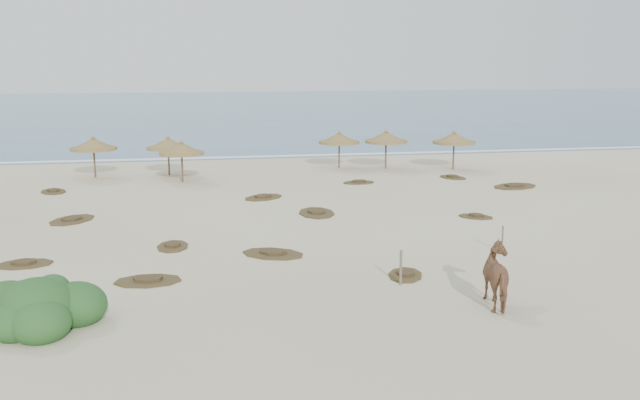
{
  "coord_description": "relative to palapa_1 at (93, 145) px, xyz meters",
  "views": [
    {
      "loc": [
        -3.61,
        -24.22,
        6.91
      ],
      "look_at": [
        1.8,
        5.0,
        0.96
      ],
      "focal_mm": 40.0,
      "sensor_mm": 36.0,
      "label": 1
    }
  ],
  "objects": [
    {
      "name": "palapa_5",
      "position": [
        17.71,
        0.24,
        0.02
      ],
      "size": [
        3.3,
        3.3,
        2.53
      ],
      "rotation": [
        0.0,
        0.0,
        0.26
      ],
      "color": "brown",
      "rests_on": "ground"
    },
    {
      "name": "scrub_5",
      "position": [
        22.86,
        -7.39,
        -1.89
      ],
      "size": [
        3.23,
        2.75,
        0.16
      ],
      "rotation": [
        0.0,
        0.0,
        0.42
      ],
      "color": "#4F4222",
      "rests_on": "ground"
    },
    {
      "name": "palapa_6",
      "position": [
        21.81,
        -0.84,
        -0.0
      ],
      "size": [
        3.54,
        3.54,
        2.5
      ],
      "rotation": [
        0.0,
        0.0,
        0.43
      ],
      "color": "brown",
      "rests_on": "ground"
    },
    {
      "name": "fence_post_far",
      "position": [
        16.47,
        -19.72,
        -1.45
      ],
      "size": [
        0.09,
        0.09,
        0.98
      ],
      "primitive_type": "cylinder",
      "rotation": [
        0.0,
        0.0,
        0.42
      ],
      "color": "#695F4F",
      "rests_on": "ground"
    },
    {
      "name": "scrub_11",
      "position": [
        4.06,
        -20.94,
        -1.89
      ],
      "size": [
        2.13,
        1.4,
        0.16
      ],
      "rotation": [
        0.0,
        0.0,
        3.13
      ],
      "color": "#4F4222",
      "rests_on": "ground"
    },
    {
      "name": "scrub_10",
      "position": [
        20.61,
        -3.97,
        -1.89
      ],
      "size": [
        1.81,
        2.17,
        0.16
      ],
      "rotation": [
        0.0,
        0.0,
        1.96
      ],
      "color": "#4F4222",
      "rests_on": "ground"
    },
    {
      "name": "bush",
      "position": [
        1.47,
        -24.35,
        -1.44
      ],
      "size": [
        3.41,
        3.0,
        1.53
      ],
      "rotation": [
        0.0,
        0.0,
        -0.37
      ],
      "color": "#2A5C27",
      "rests_on": "ground"
    },
    {
      "name": "ground",
      "position": [
        9.08,
        -18.77,
        -1.94
      ],
      "size": [
        160.0,
        160.0,
        0.0
      ],
      "primitive_type": "plane",
      "color": "beige",
      "rests_on": "ground"
    },
    {
      "name": "scrub_1",
      "position": [
        0.39,
        -11.56,
        -1.89
      ],
      "size": [
        2.5,
        2.78,
        0.16
      ],
      "rotation": [
        0.0,
        0.0,
        1.03
      ],
      "color": "#4F4222",
      "rests_on": "ground"
    },
    {
      "name": "palapa_3",
      "position": [
        5.05,
        -2.43,
        -0.08
      ],
      "size": [
        2.6,
        2.6,
        2.4
      ],
      "rotation": [
        0.0,
        0.0,
        0.02
      ],
      "color": "brown",
      "rests_on": "ground"
    },
    {
      "name": "scrub_2",
      "position": [
        4.75,
        -16.84,
        -1.89
      ],
      "size": [
        1.29,
        1.86,
        0.16
      ],
      "rotation": [
        0.0,
        0.0,
        1.49
      ],
      "color": "#4F4222",
      "rests_on": "ground"
    },
    {
      "name": "foam_line",
      "position": [
        9.08,
        7.23,
        -1.94
      ],
      "size": [
        70.0,
        0.6,
        0.01
      ],
      "primitive_type": "cube",
      "color": "white",
      "rests_on": "ground"
    },
    {
      "name": "horse",
      "position": [
        13.99,
        -25.03,
        -1.08
      ],
      "size": [
        1.17,
        2.14,
        1.72
      ],
      "primitive_type": "imported",
      "rotation": [
        0.0,
        0.0,
        3.02
      ],
      "color": "brown",
      "rests_on": "ground"
    },
    {
      "name": "fence_post_near",
      "position": [
        11.76,
        -22.7,
        -1.39
      ],
      "size": [
        0.1,
        0.1,
        1.11
      ],
      "primitive_type": "cylinder",
      "rotation": [
        0.0,
        0.0,
        0.15
      ],
      "color": "#695F4F",
      "rests_on": "ground"
    },
    {
      "name": "scrub_3",
      "position": [
        11.04,
        -12.09,
        -1.89
      ],
      "size": [
        1.67,
        2.5,
        0.16
      ],
      "rotation": [
        0.0,
        0.0,
        1.54
      ],
      "color": "#4F4222",
      "rests_on": "ground"
    },
    {
      "name": "palapa_1",
      "position": [
        0.0,
        0.0,
        0.0
      ],
      "size": [
        3.29,
        3.29,
        2.5
      ],
      "rotation": [
        0.0,
        0.0,
        0.27
      ],
      "color": "brown",
      "rests_on": "ground"
    },
    {
      "name": "palapa_2",
      "position": [
        4.25,
        0.14,
        -0.08
      ],
      "size": [
        3.24,
        3.24,
        2.4
      ],
      "rotation": [
        0.0,
        0.0,
        -0.32
      ],
      "color": "brown",
      "rests_on": "ground"
    },
    {
      "name": "scrub_7",
      "position": [
        14.79,
        -4.63,
        -1.89
      ],
      "size": [
        1.97,
        1.4,
        0.16
      ],
      "rotation": [
        0.0,
        0.0,
        0.12
      ],
      "color": "#4F4222",
      "rests_on": "ground"
    },
    {
      "name": "scrub_4",
      "position": [
        17.81,
        -14.13,
        -1.89
      ],
      "size": [
        1.84,
        1.76,
        0.16
      ],
      "rotation": [
        0.0,
        0.0,
        2.46
      ],
      "color": "#4F4222",
      "rests_on": "ground"
    },
    {
      "name": "scrub_6",
      "position": [
        -1.6,
        -4.42,
        -1.89
      ],
      "size": [
        1.74,
        2.19,
        0.16
      ],
      "rotation": [
        0.0,
        0.0,
        1.86
      ],
      "color": "#4F4222",
      "rests_on": "ground"
    },
    {
      "name": "scrub_13",
      "position": [
        9.05,
        -8.01,
        -1.89
      ],
      "size": [
        2.62,
        2.49,
        0.16
      ],
      "rotation": [
        0.0,
        0.0,
        0.67
      ],
      "color": "#4F4222",
      "rests_on": "ground"
    },
    {
      "name": "scrub_0",
      "position": [
        -0.18,
        -18.27,
        -1.89
      ],
      "size": [
        2.0,
        1.4,
        0.16
      ],
      "rotation": [
        0.0,
        0.0,
        0.09
      ],
      "color": "#4F4222",
      "rests_on": "ground"
    },
    {
      "name": "ocean",
      "position": [
        9.08,
        56.23,
        -1.94
      ],
      "size": [
        200.0,
        100.0,
        0.01
      ],
      "primitive_type": "cube",
      "color": "#2D5B88",
      "rests_on": "ground"
    },
    {
      "name": "palapa_4",
      "position": [
        14.85,
        0.99,
        -0.07
      ],
      "size": [
        3.37,
        3.37,
        2.42
      ],
      "rotation": [
        0.0,
        0.0,
        -0.39
      ],
      "color": "brown",
      "rests_on": "ground"
    },
    {
      "name": "scrub_9",
      "position": [
        8.29,
        -18.52,
        -1.89
      ],
      "size": [
        2.73,
        2.44,
        0.16
      ],
      "rotation": [
        0.0,
        0.0,
        2.61
      ],
      "color": "#4F4222",
      "rests_on": "ground"
    },
    {
      "name": "scrub_12",
      "position": [
        12.19,
        -21.83,
        -1.89
      ],
      "size": [
        1.6,
        1.95,
        0.16
      ],
      "rotation": [
        0.0,
        0.0,
        1.22
      ],
      "color": "#4F4222",
      "rests_on": "ground"
    }
  ]
}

